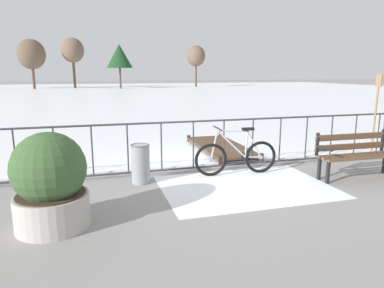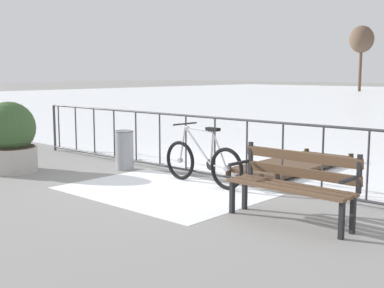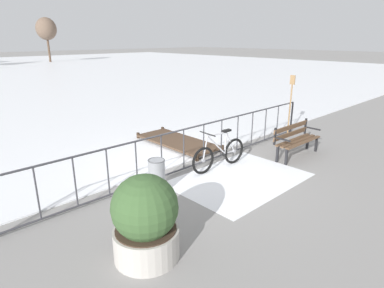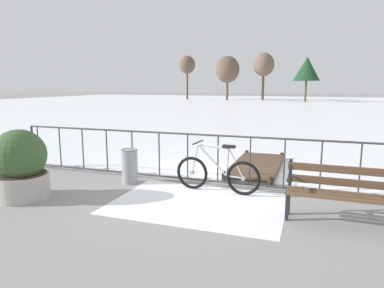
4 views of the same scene
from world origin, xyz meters
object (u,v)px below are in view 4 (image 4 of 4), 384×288
(bicycle_near_railing, at_px, (217,174))
(park_bench, at_px, (341,189))
(planter_with_shrub, at_px, (20,166))
(trash_bin, at_px, (130,166))

(bicycle_near_railing, xyz_separation_m, park_bench, (2.16, -0.80, 0.14))
(bicycle_near_railing, bearing_deg, planter_with_shrub, -154.75)
(trash_bin, bearing_deg, bicycle_near_railing, 0.39)
(park_bench, relative_size, planter_with_shrub, 1.25)
(bicycle_near_railing, height_order, trash_bin, bicycle_near_railing)
(planter_with_shrub, relative_size, trash_bin, 1.75)
(planter_with_shrub, distance_m, trash_bin, 2.08)
(park_bench, height_order, trash_bin, park_bench)
(planter_with_shrub, bearing_deg, bicycle_near_railing, 25.25)
(park_bench, bearing_deg, bicycle_near_railing, 159.76)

